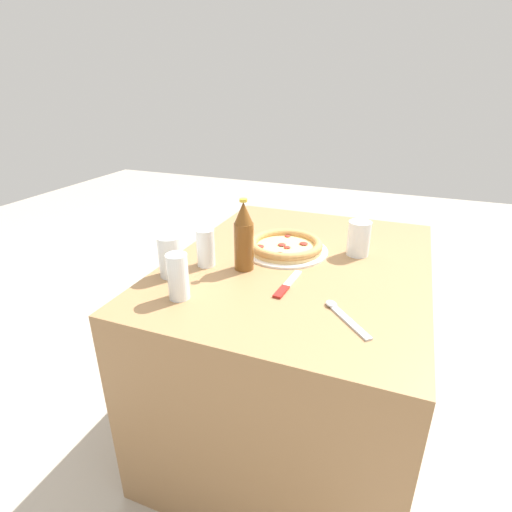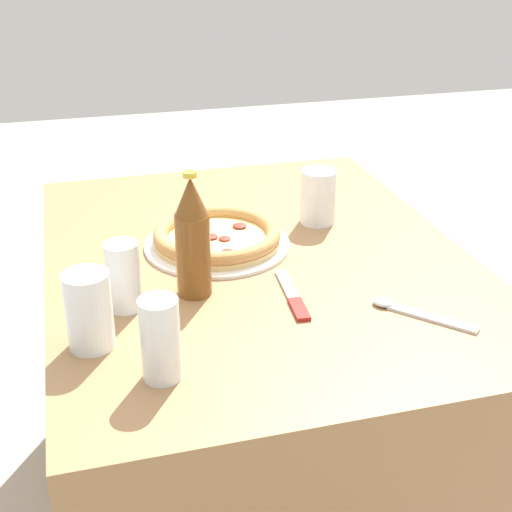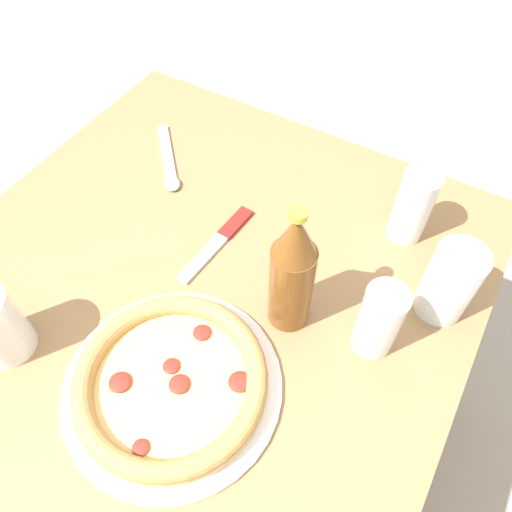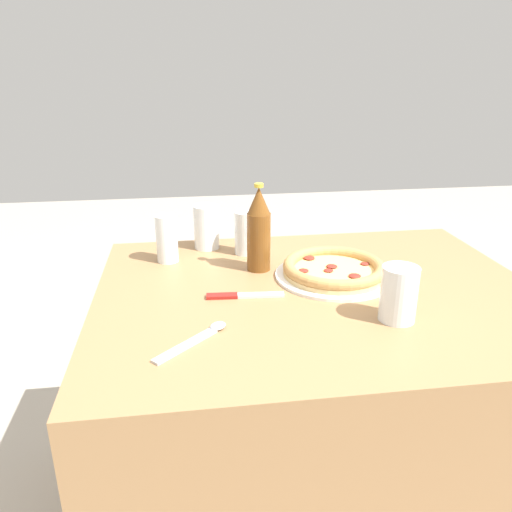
# 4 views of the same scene
# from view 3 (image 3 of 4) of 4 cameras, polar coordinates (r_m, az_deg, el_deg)

# --- Properties ---
(ground_plane) EXTENTS (8.00, 8.00, 0.00)m
(ground_plane) POSITION_cam_3_polar(r_m,az_deg,el_deg) (1.48, -6.39, -22.18)
(ground_plane) COLOR #A89E8E
(table) EXTENTS (1.12, 0.87, 0.73)m
(table) POSITION_cam_3_polar(r_m,az_deg,el_deg) (1.13, -8.13, -17.45)
(table) COLOR #997047
(table) RESTS_ON ground_plane
(pizza_salami) EXTENTS (0.31, 0.31, 0.04)m
(pizza_salami) POSITION_cam_3_polar(r_m,az_deg,el_deg) (0.73, -9.68, -14.03)
(pizza_salami) COLOR white
(pizza_salami) RESTS_ON table
(glass_iced_tea) EXTENTS (0.06, 0.06, 0.14)m
(glass_iced_tea) POSITION_cam_3_polar(r_m,az_deg,el_deg) (0.88, 17.44, 5.22)
(glass_iced_tea) COLOR white
(glass_iced_tea) RESTS_ON table
(glass_cola) EXTENTS (0.08, 0.08, 0.14)m
(glass_cola) POSITION_cam_3_polar(r_m,az_deg,el_deg) (0.80, 21.18, -3.03)
(glass_cola) COLOR white
(glass_cola) RESTS_ON table
(glass_red_wine) EXTENTS (0.06, 0.06, 0.13)m
(glass_red_wine) POSITION_cam_3_polar(r_m,az_deg,el_deg) (0.74, 13.81, -7.41)
(glass_red_wine) COLOR white
(glass_red_wine) RESTS_ON table
(beer_bottle) EXTENTS (0.07, 0.07, 0.24)m
(beer_bottle) POSITION_cam_3_polar(r_m,az_deg,el_deg) (0.70, 4.17, -1.93)
(beer_bottle) COLOR brown
(beer_bottle) RESTS_ON table
(knife) EXTENTS (0.19, 0.04, 0.01)m
(knife) POSITION_cam_3_polar(r_m,az_deg,el_deg) (0.88, -4.19, 1.80)
(knife) COLOR maroon
(knife) RESTS_ON table
(spoon) EXTENTS (0.16, 0.15, 0.01)m
(spoon) POSITION_cam_3_polar(r_m,az_deg,el_deg) (1.02, -9.87, 10.11)
(spoon) COLOR silver
(spoon) RESTS_ON table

